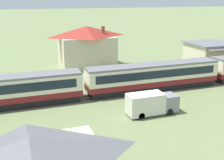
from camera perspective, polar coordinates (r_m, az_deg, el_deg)
name	(u,v)px	position (r m, az deg, el deg)	size (l,w,h in m)	color
passenger_train	(155,75)	(42.48, 8.78, 0.94)	(107.29, 3.17, 4.07)	maroon
railway_track	(187,86)	(46.02, 14.93, -1.13)	(173.32, 3.60, 0.04)	#665B51
station_building	(211,53)	(62.72, 19.41, 5.22)	(9.19, 9.58, 4.36)	beige
station_house_red_roof	(87,46)	(56.16, -5.14, 6.89)	(11.28, 7.85, 8.09)	beige
parked_car_grey	(70,139)	(27.33, -8.46, -11.87)	(4.07, 1.95, 1.38)	gray
delivery_truck_grey	(151,103)	(33.86, 7.98, -4.74)	(6.24, 2.19, 2.65)	gray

